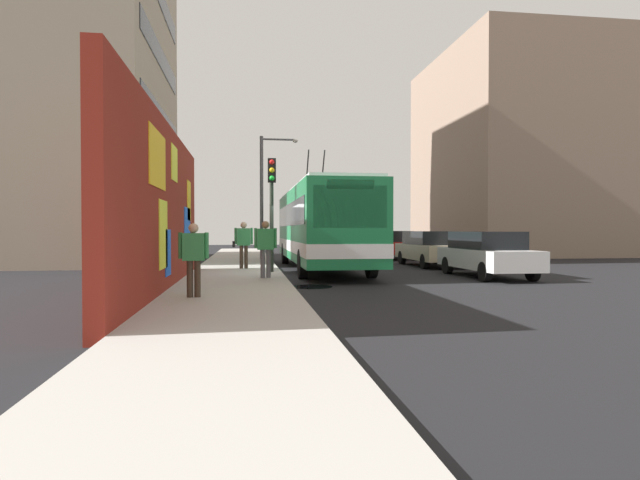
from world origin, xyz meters
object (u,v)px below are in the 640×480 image
object	(u,v)px
parked_car_champagne	(431,248)
parked_car_red	(394,244)
parked_car_white	(486,253)
parked_car_dark_gray	(369,242)
traffic_light	(272,195)
pedestrian_midblock	(243,241)
pedestrian_at_curb	(266,244)
street_lamp	(266,188)
pedestrian_near_wall	(194,254)
city_bus	(321,225)

from	to	relation	value
parked_car_champagne	parked_car_red	bearing A→B (deg)	0.00
parked_car_white	parked_car_dark_gray	size ratio (longest dim) A/B	1.12
parked_car_red	traffic_light	distance (m)	12.71
parked_car_white	pedestrian_midblock	size ratio (longest dim) A/B	2.63
parked_car_champagne	parked_car_dark_gray	size ratio (longest dim) A/B	1.17
parked_car_dark_gray	pedestrian_at_curb	xyz separation A→B (m)	(-18.50, 7.65, 0.37)
parked_car_dark_gray	parked_car_red	bearing A→B (deg)	180.00
parked_car_champagne	pedestrian_at_curb	xyz separation A→B (m)	(-6.39, 7.65, 0.36)
parked_car_champagne	pedestrian_at_curb	size ratio (longest dim) A/B	2.78
parked_car_dark_gray	street_lamp	size ratio (longest dim) A/B	0.66
parked_car_dark_gray	street_lamp	distance (m)	10.80
parked_car_white	pedestrian_midblock	xyz separation A→B (m)	(3.30, 8.35, 0.38)
pedestrian_at_curb	traffic_light	xyz separation A→B (m)	(2.20, -0.30, 1.66)
parked_car_red	parked_car_dark_gray	xyz separation A→B (m)	(6.12, -0.00, 0.00)
parked_car_red	pedestrian_at_curb	bearing A→B (deg)	148.28
pedestrian_near_wall	parked_car_champagne	bearing A→B (deg)	-40.68
parked_car_champagne	pedestrian_near_wall	bearing A→B (deg)	139.32
parked_car_champagne	parked_car_red	world-z (taller)	same
city_bus	parked_car_champagne	bearing A→B (deg)	-76.00
pedestrian_midblock	pedestrian_at_curb	bearing A→B (deg)	-170.30
parked_car_red	traffic_light	bearing A→B (deg)	144.15
parked_car_champagne	street_lamp	world-z (taller)	street_lamp
parked_car_white	pedestrian_near_wall	xyz separation A→B (m)	(-5.35, 9.40, 0.27)
parked_car_champagne	parked_car_dark_gray	bearing A→B (deg)	0.00
pedestrian_at_curb	street_lamp	bearing A→B (deg)	-2.25
street_lamp	pedestrian_midblock	bearing A→B (deg)	170.69
street_lamp	pedestrian_near_wall	bearing A→B (deg)	172.02
street_lamp	city_bus	bearing A→B (deg)	-161.29
parked_car_dark_gray	traffic_light	xyz separation A→B (m)	(-16.30, 7.35, 2.03)
city_bus	street_lamp	bearing A→B (deg)	18.71
traffic_light	pedestrian_near_wall	bearing A→B (deg)	163.10
parked_car_champagne	street_lamp	xyz separation A→B (m)	(4.65, 7.21, 2.99)
city_bus	parked_car_red	xyz separation A→B (m)	(7.28, -5.20, -1.03)
pedestrian_midblock	pedestrian_near_wall	size ratio (longest dim) A/B	1.09
pedestrian_midblock	traffic_light	world-z (taller)	traffic_light
city_bus	parked_car_red	world-z (taller)	city_bus
parked_car_red	pedestrian_near_wall	bearing A→B (deg)	150.94
city_bus	pedestrian_midblock	xyz separation A→B (m)	(-0.98, 3.15, -0.64)
parked_car_champagne	traffic_light	distance (m)	8.70
parked_car_champagne	pedestrian_near_wall	size ratio (longest dim) A/B	3.00
parked_car_white	parked_car_red	world-z (taller)	same
parked_car_white	pedestrian_at_curb	distance (m)	7.70
parked_car_dark_gray	pedestrian_midblock	xyz separation A→B (m)	(-14.39, 8.35, 0.38)
pedestrian_near_wall	street_lamp	xyz separation A→B (m)	(15.58, -2.18, 2.72)
traffic_light	street_lamp	distance (m)	8.90
pedestrian_near_wall	traffic_light	size ratio (longest dim) A/B	0.41
pedestrian_near_wall	city_bus	bearing A→B (deg)	-23.54
parked_car_dark_gray	pedestrian_midblock	size ratio (longest dim) A/B	2.35
parked_car_champagne	parked_car_red	xyz separation A→B (m)	(5.98, 0.00, -0.01)
pedestrian_near_wall	pedestrian_at_curb	distance (m)	4.87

